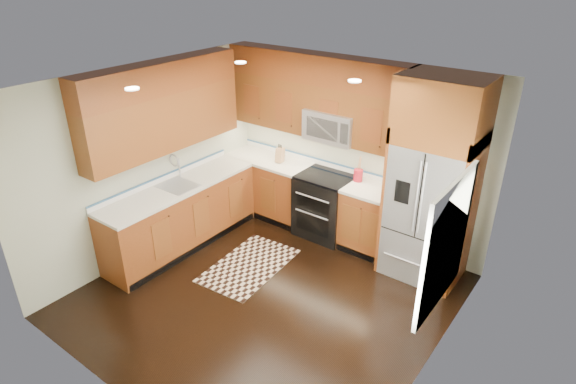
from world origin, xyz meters
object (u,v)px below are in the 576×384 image
Objects in this scene: knife_block at (280,155)px; utensil_crock at (358,173)px; rug at (249,265)px; range at (325,206)px; refrigerator at (433,182)px.

utensil_crock is (1.29, 0.10, 0.01)m from knife_block.
knife_block is at bearing 105.97° from rug.
rug is at bearing -104.63° from range.
range is 1.04m from knife_block.
rug is 4.85× the size of knife_block.
knife_block is at bearing -175.57° from utensil_crock.
refrigerator is at bearing 29.44° from rug.
refrigerator is 1.15m from utensil_crock.
range is 1.44m from rug.
range is 0.70× the size of rug.
knife_block reaches higher than rug.
range is 0.75m from utensil_crock.
knife_block is (-0.51, 1.36, 1.05)m from rug.
rug is at bearing -145.96° from refrigerator.
refrigerator is 2.42m from knife_block.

